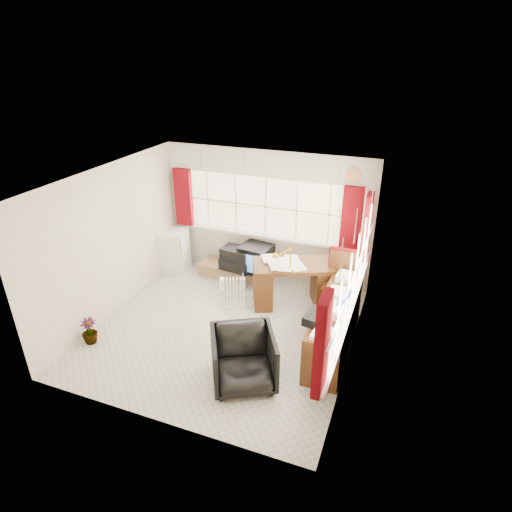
{
  "coord_description": "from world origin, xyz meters",
  "views": [
    {
      "loc": [
        2.5,
        -5.15,
        4.14
      ],
      "look_at": [
        0.34,
        0.55,
        1.14
      ],
      "focal_mm": 30.0,
      "sensor_mm": 36.0,
      "label": 1
    }
  ],
  "objects_px": {
    "desk": "(293,281)",
    "radiator": "(234,296)",
    "mini_fridge": "(175,251)",
    "crt_tv": "(256,258)",
    "credenza": "(334,325)",
    "office_chair": "(243,359)",
    "tv_bench": "(235,271)",
    "desk_lamp": "(291,254)",
    "task_chair": "(340,281)"
  },
  "relations": [
    {
      "from": "credenza",
      "to": "tv_bench",
      "type": "xyz_separation_m",
      "value": [
        -2.28,
        1.52,
        -0.27
      ]
    },
    {
      "from": "office_chair",
      "to": "credenza",
      "type": "bearing_deg",
      "value": 21.75
    },
    {
      "from": "radiator",
      "to": "office_chair",
      "type": "bearing_deg",
      "value": -62.61
    },
    {
      "from": "radiator",
      "to": "crt_tv",
      "type": "height_order",
      "value": "crt_tv"
    },
    {
      "from": "crt_tv",
      "to": "desk",
      "type": "bearing_deg",
      "value": -29.63
    },
    {
      "from": "desk",
      "to": "crt_tv",
      "type": "distance_m",
      "value": 1.01
    },
    {
      "from": "desk_lamp",
      "to": "radiator",
      "type": "distance_m",
      "value": 1.28
    },
    {
      "from": "desk",
      "to": "credenza",
      "type": "distance_m",
      "value": 1.35
    },
    {
      "from": "tv_bench",
      "to": "mini_fridge",
      "type": "xyz_separation_m",
      "value": [
        -1.25,
        -0.16,
        0.3
      ]
    },
    {
      "from": "desk_lamp",
      "to": "crt_tv",
      "type": "relative_size",
      "value": 0.68
    },
    {
      "from": "office_chair",
      "to": "tv_bench",
      "type": "xyz_separation_m",
      "value": [
        -1.3,
        2.71,
        -0.26
      ]
    },
    {
      "from": "credenza",
      "to": "crt_tv",
      "type": "xyz_separation_m",
      "value": [
        -1.81,
        1.47,
        0.11
      ]
    },
    {
      "from": "radiator",
      "to": "tv_bench",
      "type": "relative_size",
      "value": 0.41
    },
    {
      "from": "task_chair",
      "to": "credenza",
      "type": "height_order",
      "value": "task_chair"
    },
    {
      "from": "desk_lamp",
      "to": "credenza",
      "type": "xyz_separation_m",
      "value": [
        0.93,
        -0.73,
        -0.69
      ]
    },
    {
      "from": "radiator",
      "to": "credenza",
      "type": "relative_size",
      "value": 0.29
    },
    {
      "from": "credenza",
      "to": "mini_fridge",
      "type": "bearing_deg",
      "value": 158.92
    },
    {
      "from": "office_chair",
      "to": "radiator",
      "type": "distance_m",
      "value": 1.88
    },
    {
      "from": "mini_fridge",
      "to": "crt_tv",
      "type": "bearing_deg",
      "value": 3.71
    },
    {
      "from": "office_chair",
      "to": "mini_fridge",
      "type": "relative_size",
      "value": 1.0
    },
    {
      "from": "mini_fridge",
      "to": "radiator",
      "type": "bearing_deg",
      "value": -27.85
    },
    {
      "from": "crt_tv",
      "to": "radiator",
      "type": "bearing_deg",
      "value": -91.79
    },
    {
      "from": "credenza",
      "to": "crt_tv",
      "type": "relative_size",
      "value": 3.18
    },
    {
      "from": "desk",
      "to": "desk_lamp",
      "type": "relative_size",
      "value": 3.58
    },
    {
      "from": "desk_lamp",
      "to": "credenza",
      "type": "distance_m",
      "value": 1.37
    },
    {
      "from": "desk_lamp",
      "to": "tv_bench",
      "type": "bearing_deg",
      "value": 149.74
    },
    {
      "from": "radiator",
      "to": "mini_fridge",
      "type": "xyz_separation_m",
      "value": [
        -1.69,
        0.89,
        0.19
      ]
    },
    {
      "from": "desk",
      "to": "task_chair",
      "type": "height_order",
      "value": "task_chair"
    },
    {
      "from": "task_chair",
      "to": "office_chair",
      "type": "xyz_separation_m",
      "value": [
        -0.86,
        -2.17,
        -0.23
      ]
    },
    {
      "from": "desk",
      "to": "task_chair",
      "type": "relative_size",
      "value": 1.31
    },
    {
      "from": "tv_bench",
      "to": "mini_fridge",
      "type": "relative_size",
      "value": 1.64
    },
    {
      "from": "mini_fridge",
      "to": "tv_bench",
      "type": "bearing_deg",
      "value": 7.3
    },
    {
      "from": "office_chair",
      "to": "radiator",
      "type": "xyz_separation_m",
      "value": [
        -0.86,
        1.66,
        -0.15
      ]
    },
    {
      "from": "crt_tv",
      "to": "mini_fridge",
      "type": "bearing_deg",
      "value": -176.29
    },
    {
      "from": "radiator",
      "to": "credenza",
      "type": "xyz_separation_m",
      "value": [
        1.84,
        -0.47,
        0.16
      ]
    },
    {
      "from": "desk_lamp",
      "to": "credenza",
      "type": "height_order",
      "value": "desk_lamp"
    },
    {
      "from": "desk_lamp",
      "to": "task_chair",
      "type": "relative_size",
      "value": 0.37
    },
    {
      "from": "desk",
      "to": "credenza",
      "type": "height_order",
      "value": "credenza"
    },
    {
      "from": "task_chair",
      "to": "tv_bench",
      "type": "height_order",
      "value": "task_chair"
    },
    {
      "from": "tv_bench",
      "to": "mini_fridge",
      "type": "distance_m",
      "value": 1.3
    },
    {
      "from": "radiator",
      "to": "crt_tv",
      "type": "xyz_separation_m",
      "value": [
        0.03,
        1.0,
        0.27
      ]
    },
    {
      "from": "crt_tv",
      "to": "credenza",
      "type": "bearing_deg",
      "value": -39.09
    },
    {
      "from": "mini_fridge",
      "to": "credenza",
      "type": "bearing_deg",
      "value": -21.08
    },
    {
      "from": "desk_lamp",
      "to": "task_chair",
      "type": "distance_m",
      "value": 0.96
    },
    {
      "from": "desk",
      "to": "radiator",
      "type": "bearing_deg",
      "value": -151.11
    },
    {
      "from": "office_chair",
      "to": "tv_bench",
      "type": "bearing_deg",
      "value": 86.71
    },
    {
      "from": "radiator",
      "to": "desk",
      "type": "bearing_deg",
      "value": 28.89
    },
    {
      "from": "radiator",
      "to": "crt_tv",
      "type": "bearing_deg",
      "value": 88.21
    },
    {
      "from": "office_chair",
      "to": "tv_bench",
      "type": "relative_size",
      "value": 0.61
    },
    {
      "from": "radiator",
      "to": "task_chair",
      "type": "bearing_deg",
      "value": 16.46
    }
  ]
}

